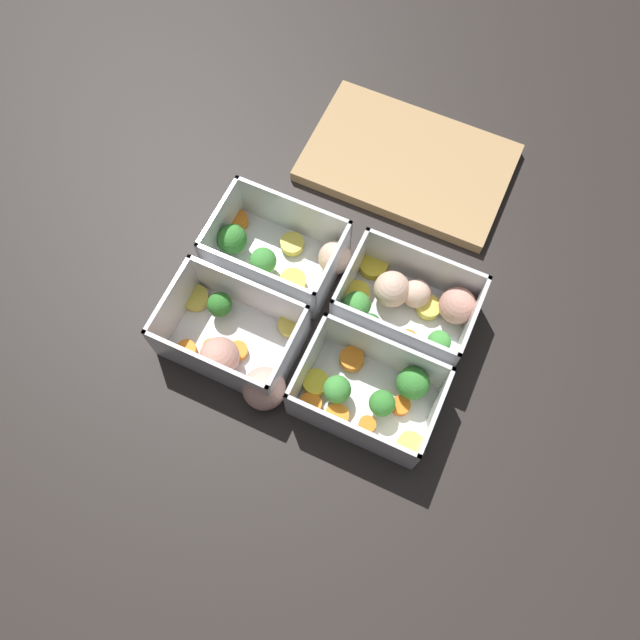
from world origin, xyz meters
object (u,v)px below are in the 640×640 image
container_near_right (370,394)px  container_far_left (280,254)px  container_near_left (236,348)px  container_far_right (408,303)px

container_near_right → container_far_left: bearing=145.4°
container_near_left → container_far_left: same height
container_near_right → container_far_right: size_ratio=0.93×
container_near_left → container_far_left: bearing=93.2°
container_near_left → container_far_left: (-0.01, 0.14, -0.00)m
container_near_right → container_far_left: (-0.18, 0.12, 0.00)m
container_near_right → container_far_right: 0.13m
container_far_right → container_far_left: bearing=-178.7°
container_far_left → container_far_right: same height
container_near_left → container_far_right: size_ratio=1.09×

